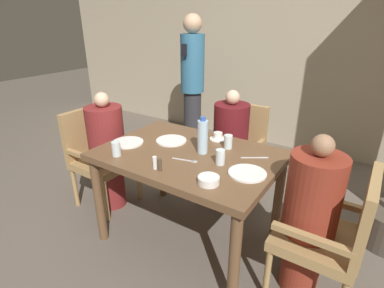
{
  "coord_description": "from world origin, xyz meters",
  "views": [
    {
      "loc": [
        1.11,
        -1.64,
        1.69
      ],
      "look_at": [
        0.0,
        0.05,
        0.82
      ],
      "focal_mm": 28.0,
      "sensor_mm": 36.0,
      "label": 1
    }
  ],
  "objects_px": {
    "teacup_with_saucer": "(218,137)",
    "diner_in_left_chair": "(108,151)",
    "plate_main_left": "(247,173)",
    "glass_tall_near": "(116,149)",
    "plate_main_right": "(128,142)",
    "diner_in_far_chair": "(230,147)",
    "chair_right_side": "(332,233)",
    "plate_dessert_center": "(171,141)",
    "glass_tall_mid": "(228,142)",
    "bowl_small": "(209,180)",
    "glass_tall_far": "(220,157)",
    "chair_far_side": "(236,147)",
    "chair_left_side": "(98,153)",
    "water_bottle": "(203,136)",
    "diner_in_right_chair": "(309,217)",
    "standing_host": "(192,82)"
  },
  "relations": [
    {
      "from": "teacup_with_saucer",
      "to": "bowl_small",
      "type": "distance_m",
      "value": 0.7
    },
    {
      "from": "plate_main_left",
      "to": "glass_tall_near",
      "type": "bearing_deg",
      "value": -163.77
    },
    {
      "from": "glass_tall_near",
      "to": "plate_main_left",
      "type": "bearing_deg",
      "value": 16.23
    },
    {
      "from": "plate_main_left",
      "to": "glass_tall_near",
      "type": "relative_size",
      "value": 2.32
    },
    {
      "from": "diner_in_right_chair",
      "to": "diner_in_far_chair",
      "type": "bearing_deg",
      "value": 141.88
    },
    {
      "from": "diner_in_left_chair",
      "to": "plate_dessert_center",
      "type": "relative_size",
      "value": 4.58
    },
    {
      "from": "chair_right_side",
      "to": "glass_tall_mid",
      "type": "xyz_separation_m",
      "value": [
        -0.82,
        0.23,
        0.32
      ]
    },
    {
      "from": "teacup_with_saucer",
      "to": "plate_main_right",
      "type": "bearing_deg",
      "value": -140.52
    },
    {
      "from": "standing_host",
      "to": "teacup_with_saucer",
      "type": "height_order",
      "value": "standing_host"
    },
    {
      "from": "plate_dessert_center",
      "to": "glass_tall_mid",
      "type": "distance_m",
      "value": 0.46
    },
    {
      "from": "plate_main_right",
      "to": "teacup_with_saucer",
      "type": "height_order",
      "value": "teacup_with_saucer"
    },
    {
      "from": "teacup_with_saucer",
      "to": "diner_in_left_chair",
      "type": "bearing_deg",
      "value": -160.34
    },
    {
      "from": "diner_in_left_chair",
      "to": "glass_tall_mid",
      "type": "height_order",
      "value": "diner_in_left_chair"
    },
    {
      "from": "plate_dessert_center",
      "to": "glass_tall_mid",
      "type": "bearing_deg",
      "value": 16.03
    },
    {
      "from": "diner_in_left_chair",
      "to": "glass_tall_near",
      "type": "bearing_deg",
      "value": -33.76
    },
    {
      "from": "plate_main_right",
      "to": "bowl_small",
      "type": "xyz_separation_m",
      "value": [
        0.84,
        -0.18,
        0.02
      ]
    },
    {
      "from": "diner_in_far_chair",
      "to": "chair_right_side",
      "type": "distance_m",
      "value": 1.24
    },
    {
      "from": "diner_in_far_chair",
      "to": "plate_main_right",
      "type": "relative_size",
      "value": 4.56
    },
    {
      "from": "chair_right_side",
      "to": "plate_main_left",
      "type": "xyz_separation_m",
      "value": [
        -0.53,
        -0.07,
        0.27
      ]
    },
    {
      "from": "chair_right_side",
      "to": "plate_main_right",
      "type": "distance_m",
      "value": 1.54
    },
    {
      "from": "water_bottle",
      "to": "chair_left_side",
      "type": "bearing_deg",
      "value": -177.31
    },
    {
      "from": "chair_far_side",
      "to": "glass_tall_mid",
      "type": "bearing_deg",
      "value": -71.3
    },
    {
      "from": "chair_left_side",
      "to": "diner_in_right_chair",
      "type": "bearing_deg",
      "value": 0.0
    },
    {
      "from": "diner_in_left_chair",
      "to": "bowl_small",
      "type": "height_order",
      "value": "diner_in_left_chair"
    },
    {
      "from": "chair_far_side",
      "to": "glass_tall_mid",
      "type": "xyz_separation_m",
      "value": [
        0.21,
        -0.61,
        0.32
      ]
    },
    {
      "from": "plate_main_right",
      "to": "plate_dessert_center",
      "type": "xyz_separation_m",
      "value": [
        0.26,
        0.22,
        0.0
      ]
    },
    {
      "from": "diner_in_left_chair",
      "to": "diner_in_far_chair",
      "type": "height_order",
      "value": "diner_in_left_chair"
    },
    {
      "from": "chair_far_side",
      "to": "standing_host",
      "type": "relative_size",
      "value": 0.53
    },
    {
      "from": "diner_in_right_chair",
      "to": "glass_tall_near",
      "type": "relative_size",
      "value": 10.58
    },
    {
      "from": "diner_in_right_chair",
      "to": "bowl_small",
      "type": "bearing_deg",
      "value": -150.74
    },
    {
      "from": "bowl_small",
      "to": "glass_tall_mid",
      "type": "distance_m",
      "value": 0.55
    },
    {
      "from": "diner_in_far_chair",
      "to": "glass_tall_far",
      "type": "relative_size",
      "value": 10.57
    },
    {
      "from": "standing_host",
      "to": "bowl_small",
      "type": "bearing_deg",
      "value": -54.32
    },
    {
      "from": "chair_right_side",
      "to": "standing_host",
      "type": "height_order",
      "value": "standing_host"
    },
    {
      "from": "plate_dessert_center",
      "to": "glass_tall_far",
      "type": "bearing_deg",
      "value": -15.18
    },
    {
      "from": "plate_main_left",
      "to": "plate_dessert_center",
      "type": "height_order",
      "value": "same"
    },
    {
      "from": "plate_main_left",
      "to": "bowl_small",
      "type": "xyz_separation_m",
      "value": [
        -0.14,
        -0.23,
        0.02
      ]
    },
    {
      "from": "standing_host",
      "to": "diner_in_right_chair",
      "type": "bearing_deg",
      "value": -39.25
    },
    {
      "from": "chair_far_side",
      "to": "plate_dessert_center",
      "type": "distance_m",
      "value": 0.81
    },
    {
      "from": "chair_far_side",
      "to": "diner_in_right_chair",
      "type": "bearing_deg",
      "value": -43.23
    },
    {
      "from": "glass_tall_far",
      "to": "plate_main_left",
      "type": "bearing_deg",
      "value": -7.69
    },
    {
      "from": "chair_far_side",
      "to": "plate_main_right",
      "type": "distance_m",
      "value": 1.1
    },
    {
      "from": "chair_left_side",
      "to": "glass_tall_far",
      "type": "bearing_deg",
      "value": -1.75
    },
    {
      "from": "standing_host",
      "to": "plate_dessert_center",
      "type": "relative_size",
      "value": 7.15
    },
    {
      "from": "water_bottle",
      "to": "glass_tall_mid",
      "type": "xyz_separation_m",
      "value": [
        0.12,
        0.17,
        -0.07
      ]
    },
    {
      "from": "plate_main_right",
      "to": "teacup_with_saucer",
      "type": "bearing_deg",
      "value": 39.48
    },
    {
      "from": "bowl_small",
      "to": "glass_tall_far",
      "type": "xyz_separation_m",
      "value": [
        -0.06,
        0.26,
        0.03
      ]
    },
    {
      "from": "chair_far_side",
      "to": "plate_main_right",
      "type": "bearing_deg",
      "value": -117.49
    },
    {
      "from": "plate_dessert_center",
      "to": "diner_in_far_chair",
      "type": "bearing_deg",
      "value": 68.63
    },
    {
      "from": "glass_tall_mid",
      "to": "diner_in_right_chair",
      "type": "bearing_deg",
      "value": -18.35
    }
  ]
}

